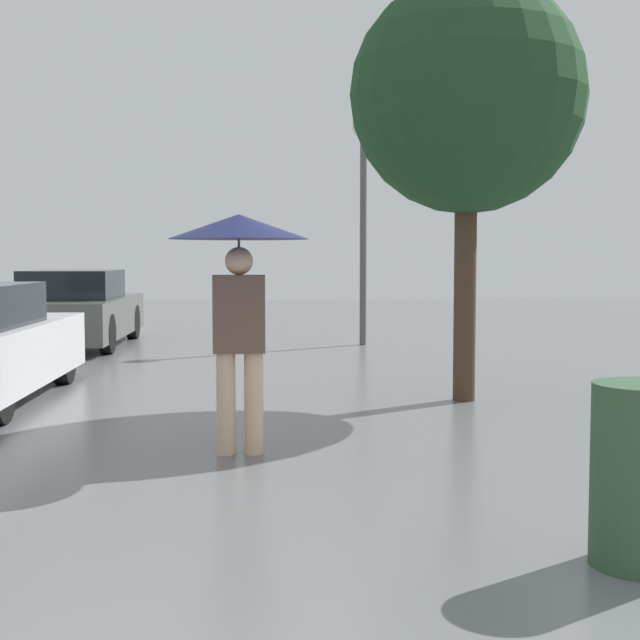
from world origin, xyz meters
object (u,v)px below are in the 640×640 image
(pedestrian, at_px, (239,262))
(street_lamp, at_px, (363,178))
(parked_car_farthest, at_px, (76,311))
(tree, at_px, (467,97))

(pedestrian, distance_m, street_lamp, 8.78)
(pedestrian, distance_m, parked_car_farthest, 9.10)
(tree, bearing_deg, street_lamp, 94.32)
(parked_car_farthest, bearing_deg, tree, -48.46)
(pedestrian, relative_size, street_lamp, 0.47)
(parked_car_farthest, relative_size, street_lamp, 1.08)
(parked_car_farthest, distance_m, street_lamp, 5.42)
(parked_car_farthest, height_order, street_lamp, street_lamp)
(tree, height_order, street_lamp, tree)
(parked_car_farthest, xyz_separation_m, tree, (5.37, -6.07, 2.58))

